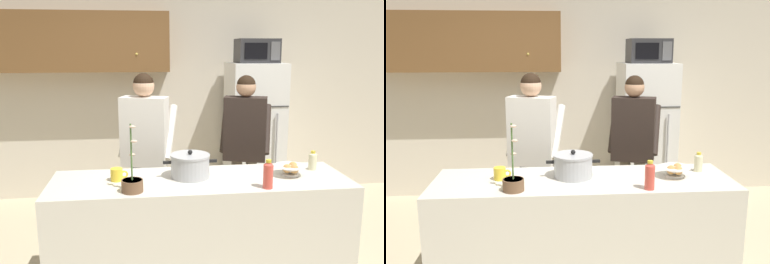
% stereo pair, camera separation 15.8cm
% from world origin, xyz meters
% --- Properties ---
extents(back_wall_unit, '(6.00, 0.48, 2.60)m').
position_xyz_m(back_wall_unit, '(-0.26, 2.25, 1.44)').
color(back_wall_unit, beige).
rests_on(back_wall_unit, ground).
extents(kitchen_island, '(2.26, 0.68, 0.92)m').
position_xyz_m(kitchen_island, '(0.00, 0.00, 0.46)').
color(kitchen_island, silver).
rests_on(kitchen_island, ground).
extents(refrigerator, '(0.64, 0.68, 1.72)m').
position_xyz_m(refrigerator, '(0.93, 1.85, 0.86)').
color(refrigerator, white).
rests_on(refrigerator, ground).
extents(microwave, '(0.48, 0.37, 0.28)m').
position_xyz_m(microwave, '(0.93, 1.83, 1.86)').
color(microwave, '#2D2D30').
rests_on(microwave, refrigerator).
extents(person_near_pot, '(0.59, 0.53, 1.67)m').
position_xyz_m(person_near_pot, '(-0.41, 0.80, 1.05)').
color(person_near_pot, '#33384C').
rests_on(person_near_pot, ground).
extents(person_by_sink, '(0.59, 0.53, 1.64)m').
position_xyz_m(person_by_sink, '(0.58, 0.94, 1.02)').
color(person_by_sink, '#726656').
rests_on(person_by_sink, ground).
extents(cooking_pot, '(0.41, 0.30, 0.22)m').
position_xyz_m(cooking_pot, '(-0.08, 0.05, 1.01)').
color(cooking_pot, '#ADAFB5').
rests_on(cooking_pot, kitchen_island).
extents(coffee_mug, '(0.13, 0.09, 0.10)m').
position_xyz_m(coffee_mug, '(-0.63, 0.04, 0.97)').
color(coffee_mug, yellow).
rests_on(coffee_mug, kitchen_island).
extents(bread_bowl, '(0.25, 0.25, 0.10)m').
position_xyz_m(bread_bowl, '(0.70, -0.00, 0.97)').
color(bread_bowl, white).
rests_on(bread_bowl, kitchen_island).
extents(bottle_near_edge, '(0.07, 0.07, 0.16)m').
position_xyz_m(bottle_near_edge, '(0.94, 0.13, 1.00)').
color(bottle_near_edge, beige).
rests_on(bottle_near_edge, kitchen_island).
extents(bottle_mid_counter, '(0.07, 0.07, 0.21)m').
position_xyz_m(bottle_mid_counter, '(0.44, -0.26, 1.02)').
color(bottle_mid_counter, '#D84C3F').
rests_on(bottle_mid_counter, kitchen_island).
extents(potted_orchid, '(0.15, 0.15, 0.48)m').
position_xyz_m(potted_orchid, '(-0.51, -0.22, 0.98)').
color(potted_orchid, brown).
rests_on(potted_orchid, kitchen_island).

